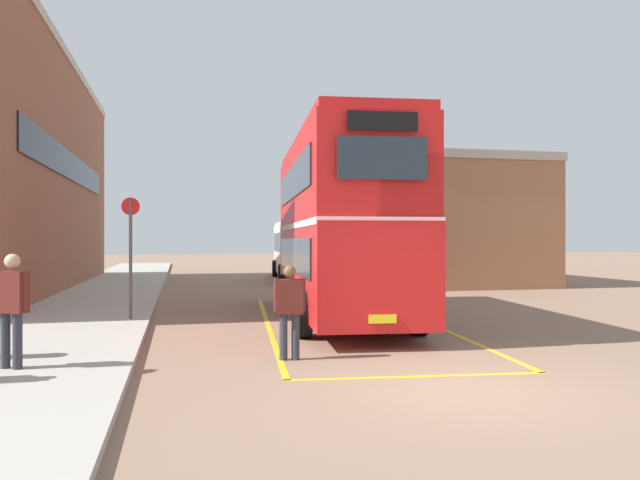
# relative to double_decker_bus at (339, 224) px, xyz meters

# --- Properties ---
(ground_plane) EXTENTS (135.60, 135.60, 0.00)m
(ground_plane) POSITION_rel_double_decker_bus_xyz_m (-0.34, 6.36, -2.51)
(ground_plane) COLOR #846651
(sidewalk_left) EXTENTS (4.00, 57.60, 0.14)m
(sidewalk_left) POSITION_rel_double_decker_bus_xyz_m (-6.84, 8.76, -2.44)
(sidewalk_left) COLOR #A39E93
(sidewalk_left) RESTS_ON ground
(depot_building_right) EXTENTS (6.78, 14.98, 5.78)m
(depot_building_right) POSITION_rel_double_decker_bus_xyz_m (8.49, 14.85, 0.38)
(depot_building_right) COLOR #9E6647
(depot_building_right) RESTS_ON ground
(double_decker_bus) EXTENTS (3.44, 10.39, 4.75)m
(double_decker_bus) POSITION_rel_double_decker_bus_xyz_m (0.00, 0.00, 0.00)
(double_decker_bus) COLOR black
(double_decker_bus) RESTS_ON ground
(single_deck_bus) EXTENTS (3.45, 10.02, 3.02)m
(single_deck_bus) POSITION_rel_double_decker_bus_xyz_m (2.08, 15.73, -0.87)
(single_deck_bus) COLOR black
(single_deck_bus) RESTS_ON ground
(pedestrian_boarding) EXTENTS (0.56, 0.27, 1.65)m
(pedestrian_boarding) POSITION_rel_double_decker_bus_xyz_m (-2.26, -5.35, -1.56)
(pedestrian_boarding) COLOR #2D2D38
(pedestrian_boarding) RESTS_ON ground
(pedestrian_waiting_far) EXTENTS (0.54, 0.43, 1.74)m
(pedestrian_waiting_far) POSITION_rel_double_decker_bus_xyz_m (-6.61, -5.80, -1.36)
(pedestrian_waiting_far) COLOR #2D2D38
(pedestrian_waiting_far) RESTS_ON sidewalk_left
(bus_stop_sign) EXTENTS (0.44, 0.11, 3.00)m
(bus_stop_sign) POSITION_rel_double_decker_bus_xyz_m (-5.31, 0.02, -0.59)
(bus_stop_sign) COLOR #4C4C51
(bus_stop_sign) RESTS_ON sidewalk_left
(bay_marking_yellow) EXTENTS (5.25, 12.57, 0.01)m
(bay_marking_yellow) POSITION_rel_double_decker_bus_xyz_m (-0.08, -1.90, -2.51)
(bay_marking_yellow) COLOR gold
(bay_marking_yellow) RESTS_ON ground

